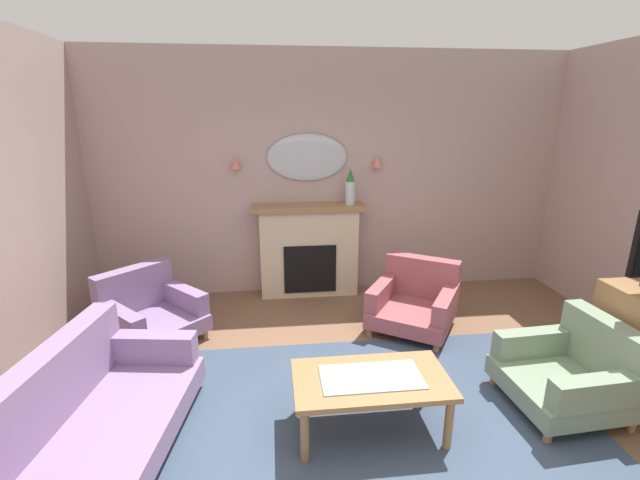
{
  "coord_description": "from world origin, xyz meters",
  "views": [
    {
      "loc": [
        -0.74,
        -2.39,
        2.23
      ],
      "look_at": [
        -0.28,
        1.64,
        1.02
      ],
      "focal_mm": 24.08,
      "sensor_mm": 36.0,
      "label": 1
    }
  ],
  "objects_px": {
    "armchair_in_corner": "(415,300)",
    "wall_sconce_right": "(377,161)",
    "floral_couch": "(83,422)",
    "wall_mirror": "(307,157)",
    "mantel_vase_left": "(350,188)",
    "wall_sconce_left": "(236,163)",
    "fireplace": "(309,251)",
    "armchair_by_coffee_table": "(149,311)",
    "coffee_table": "(371,384)",
    "armchair_beside_couch": "(573,371)"
  },
  "relations": [
    {
      "from": "wall_sconce_left",
      "to": "armchair_in_corner",
      "type": "height_order",
      "value": "wall_sconce_left"
    },
    {
      "from": "armchair_beside_couch",
      "to": "wall_sconce_right",
      "type": "bearing_deg",
      "value": 111.67
    },
    {
      "from": "wall_sconce_right",
      "to": "coffee_table",
      "type": "xyz_separation_m",
      "value": [
        -0.64,
        -2.6,
        -1.28
      ]
    },
    {
      "from": "floral_couch",
      "to": "armchair_by_coffee_table",
      "type": "bearing_deg",
      "value": 90.79
    },
    {
      "from": "wall_sconce_left",
      "to": "armchair_beside_couch",
      "type": "relative_size",
      "value": 0.16
    },
    {
      "from": "fireplace",
      "to": "coffee_table",
      "type": "bearing_deg",
      "value": -85.12
    },
    {
      "from": "coffee_table",
      "to": "armchair_in_corner",
      "type": "height_order",
      "value": "armchair_in_corner"
    },
    {
      "from": "wall_sconce_right",
      "to": "armchair_in_corner",
      "type": "xyz_separation_m",
      "value": [
        0.2,
        -1.08,
        -1.35
      ]
    },
    {
      "from": "coffee_table",
      "to": "armchair_beside_couch",
      "type": "relative_size",
      "value": 1.27
    },
    {
      "from": "fireplace",
      "to": "floral_couch",
      "type": "xyz_separation_m",
      "value": [
        -1.69,
        -2.6,
        -0.25
      ]
    },
    {
      "from": "wall_mirror",
      "to": "armchair_beside_couch",
      "type": "bearing_deg",
      "value": -54.14
    },
    {
      "from": "wall_mirror",
      "to": "armchair_by_coffee_table",
      "type": "height_order",
      "value": "wall_mirror"
    },
    {
      "from": "armchair_by_coffee_table",
      "to": "coffee_table",
      "type": "bearing_deg",
      "value": -39.04
    },
    {
      "from": "armchair_in_corner",
      "to": "mantel_vase_left",
      "type": "bearing_deg",
      "value": 119.64
    },
    {
      "from": "armchair_beside_couch",
      "to": "armchair_in_corner",
      "type": "distance_m",
      "value": 1.62
    },
    {
      "from": "wall_sconce_right",
      "to": "mantel_vase_left",
      "type": "bearing_deg",
      "value": -161.08
    },
    {
      "from": "wall_sconce_left",
      "to": "floral_couch",
      "type": "distance_m",
      "value": 3.12
    },
    {
      "from": "wall_sconce_right",
      "to": "floral_couch",
      "type": "xyz_separation_m",
      "value": [
        -2.54,
        -2.69,
        -1.34
      ]
    },
    {
      "from": "armchair_by_coffee_table",
      "to": "armchair_beside_couch",
      "type": "bearing_deg",
      "value": -22.38
    },
    {
      "from": "fireplace",
      "to": "armchair_by_coffee_table",
      "type": "distance_m",
      "value": 1.97
    },
    {
      "from": "fireplace",
      "to": "floral_couch",
      "type": "height_order",
      "value": "fireplace"
    },
    {
      "from": "wall_mirror",
      "to": "floral_couch",
      "type": "height_order",
      "value": "wall_mirror"
    },
    {
      "from": "wall_sconce_left",
      "to": "coffee_table",
      "type": "relative_size",
      "value": 0.13
    },
    {
      "from": "armchair_in_corner",
      "to": "wall_sconce_right",
      "type": "bearing_deg",
      "value": 100.39
    },
    {
      "from": "wall_sconce_right",
      "to": "floral_couch",
      "type": "height_order",
      "value": "wall_sconce_right"
    },
    {
      "from": "fireplace",
      "to": "wall_sconce_left",
      "type": "distance_m",
      "value": 1.38
    },
    {
      "from": "wall_sconce_right",
      "to": "armchair_by_coffee_table",
      "type": "xyz_separation_m",
      "value": [
        -2.56,
        -1.04,
        -1.35
      ]
    },
    {
      "from": "coffee_table",
      "to": "armchair_by_coffee_table",
      "type": "bearing_deg",
      "value": 140.96
    },
    {
      "from": "mantel_vase_left",
      "to": "coffee_table",
      "type": "bearing_deg",
      "value": -96.58
    },
    {
      "from": "wall_mirror",
      "to": "armchair_by_coffee_table",
      "type": "xyz_separation_m",
      "value": [
        -1.71,
        -1.09,
        -1.4
      ]
    },
    {
      "from": "wall_mirror",
      "to": "armchair_beside_couch",
      "type": "distance_m",
      "value": 3.45
    },
    {
      "from": "wall_sconce_right",
      "to": "coffee_table",
      "type": "bearing_deg",
      "value": -103.74
    },
    {
      "from": "armchair_beside_couch",
      "to": "armchair_by_coffee_table",
      "type": "distance_m",
      "value": 3.85
    },
    {
      "from": "fireplace",
      "to": "armchair_in_corner",
      "type": "bearing_deg",
      "value": -43.43
    },
    {
      "from": "coffee_table",
      "to": "armchair_beside_couch",
      "type": "distance_m",
      "value": 1.63
    },
    {
      "from": "floral_couch",
      "to": "coffee_table",
      "type": "bearing_deg",
      "value": 2.76
    },
    {
      "from": "floral_couch",
      "to": "mantel_vase_left",
      "type": "bearing_deg",
      "value": 49.56
    },
    {
      "from": "coffee_table",
      "to": "floral_couch",
      "type": "bearing_deg",
      "value": -177.24
    },
    {
      "from": "mantel_vase_left",
      "to": "wall_sconce_left",
      "type": "relative_size",
      "value": 3.12
    },
    {
      "from": "fireplace",
      "to": "mantel_vase_left",
      "type": "xyz_separation_m",
      "value": [
        0.5,
        -0.03,
        0.79
      ]
    },
    {
      "from": "wall_sconce_right",
      "to": "fireplace",
      "type": "bearing_deg",
      "value": -173.84
    },
    {
      "from": "mantel_vase_left",
      "to": "wall_mirror",
      "type": "height_order",
      "value": "wall_mirror"
    },
    {
      "from": "armchair_beside_couch",
      "to": "armchair_by_coffee_table",
      "type": "bearing_deg",
      "value": 157.62
    },
    {
      "from": "wall_sconce_left",
      "to": "armchair_beside_couch",
      "type": "distance_m",
      "value": 3.92
    },
    {
      "from": "mantel_vase_left",
      "to": "armchair_in_corner",
      "type": "bearing_deg",
      "value": -60.36
    },
    {
      "from": "wall_sconce_left",
      "to": "armchair_by_coffee_table",
      "type": "xyz_separation_m",
      "value": [
        -0.86,
        -1.04,
        -1.35
      ]
    },
    {
      "from": "mantel_vase_left",
      "to": "floral_couch",
      "type": "relative_size",
      "value": 0.24
    },
    {
      "from": "mantel_vase_left",
      "to": "floral_couch",
      "type": "distance_m",
      "value": 3.54
    },
    {
      "from": "wall_mirror",
      "to": "floral_couch",
      "type": "xyz_separation_m",
      "value": [
        -1.69,
        -2.74,
        -1.39
      ]
    },
    {
      "from": "wall_sconce_right",
      "to": "armchair_in_corner",
      "type": "relative_size",
      "value": 0.12
    }
  ]
}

